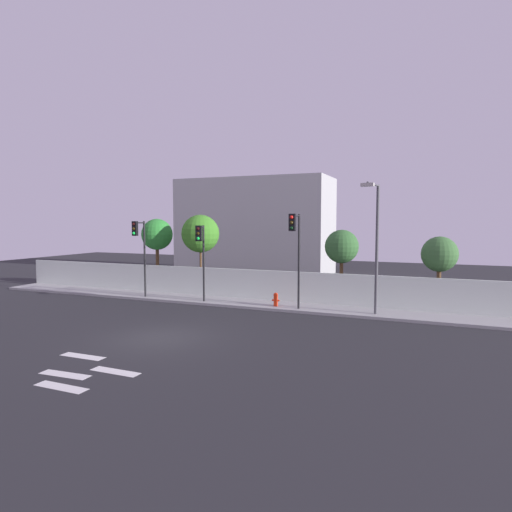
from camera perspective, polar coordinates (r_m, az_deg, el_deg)
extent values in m
plane|color=#252528|center=(19.34, -12.35, -10.36)|extent=(80.00, 80.00, 0.00)
cube|color=#979797|center=(26.30, -2.04, -6.13)|extent=(36.00, 2.40, 0.15)
cube|color=silver|center=(27.30, -0.92, -3.66)|extent=(36.00, 0.18, 1.80)
cube|color=silver|center=(14.81, -24.02, -15.30)|extent=(1.80, 0.46, 0.01)
cube|color=silver|center=(15.87, -23.62, -13.95)|extent=(1.82, 0.53, 0.01)
cube|color=silver|center=(15.59, -17.83, -14.12)|extent=(1.81, 0.46, 0.01)
cube|color=silver|center=(17.62, -21.62, -12.04)|extent=(1.80, 0.46, 0.01)
cylinder|color=black|center=(26.34, -6.83, -0.97)|extent=(0.12, 0.12, 4.55)
cylinder|color=black|center=(25.81, -7.17, 3.75)|extent=(0.25, 0.88, 0.08)
cube|color=black|center=(25.39, -7.47, 2.95)|extent=(0.37, 0.26, 0.90)
sphere|color=black|center=(25.28, -7.56, 3.55)|extent=(0.18, 0.18, 0.18)
sphere|color=#33260A|center=(25.28, -7.55, 2.92)|extent=(0.18, 0.18, 0.18)
sphere|color=#19F24C|center=(25.29, -7.55, 2.28)|extent=(0.18, 0.18, 0.18)
cylinder|color=black|center=(23.99, 5.60, -0.74)|extent=(0.12, 0.12, 5.18)
cylinder|color=black|center=(23.41, 5.21, 5.23)|extent=(0.14, 1.03, 0.08)
cube|color=black|center=(22.93, 4.74, 4.38)|extent=(0.35, 0.22, 0.90)
sphere|color=red|center=(22.82, 4.64, 5.06)|extent=(0.18, 0.18, 0.18)
sphere|color=#33260A|center=(22.82, 4.64, 4.35)|extent=(0.18, 0.18, 0.18)
sphere|color=black|center=(22.82, 4.63, 3.65)|extent=(0.18, 0.18, 0.18)
cylinder|color=black|center=(28.65, -14.28, -0.39)|extent=(0.12, 0.12, 4.80)
cylinder|color=black|center=(28.25, -14.92, 4.20)|extent=(0.15, 0.82, 0.08)
cube|color=black|center=(27.95, -15.47, 3.47)|extent=(0.36, 0.23, 0.90)
sphere|color=black|center=(27.86, -15.65, 4.02)|extent=(0.18, 0.18, 0.18)
sphere|color=#33260A|center=(27.86, -15.64, 3.44)|extent=(0.18, 0.18, 0.18)
sphere|color=#19F24C|center=(27.87, -15.63, 2.87)|extent=(0.18, 0.18, 0.18)
cylinder|color=#4C4C51|center=(23.28, 15.45, 0.75)|extent=(0.16, 0.16, 6.63)
cylinder|color=#4C4C51|center=(22.27, 15.00, 9.01)|extent=(0.33, 2.14, 0.10)
cube|color=beige|center=(21.22, 14.30, 8.99)|extent=(0.62, 0.30, 0.16)
cylinder|color=red|center=(24.91, 2.58, -5.85)|extent=(0.24, 0.24, 0.60)
sphere|color=red|center=(24.85, 2.58, -5.08)|extent=(0.26, 0.26, 0.26)
cylinder|color=red|center=(24.96, 2.21, -5.76)|extent=(0.10, 0.09, 0.09)
cylinder|color=red|center=(24.85, 2.95, -5.81)|extent=(0.10, 0.09, 0.09)
cylinder|color=brown|center=(31.76, -12.69, -1.41)|extent=(0.24, 0.24, 3.43)
sphere|color=#2C8630|center=(31.61, -12.76, 2.76)|extent=(2.19, 2.19, 2.19)
cylinder|color=brown|center=(29.90, -7.20, -1.71)|extent=(0.15, 0.15, 3.41)
sphere|color=#3D8625|center=(29.74, -7.25, 2.90)|extent=(2.55, 2.55, 2.55)
cylinder|color=brown|center=(26.56, 11.03, -3.09)|extent=(0.21, 0.21, 2.91)
sphere|color=#32642F|center=(26.37, 11.10, 1.22)|extent=(1.99, 1.99, 1.99)
cylinder|color=brown|center=(26.07, 22.65, -3.82)|extent=(0.23, 0.23, 2.62)
sphere|color=#396733|center=(25.88, 22.78, 0.23)|extent=(1.94, 1.94, 1.94)
cube|color=#ACACAC|center=(42.04, -0.15, 3.89)|extent=(14.42, 6.00, 8.96)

